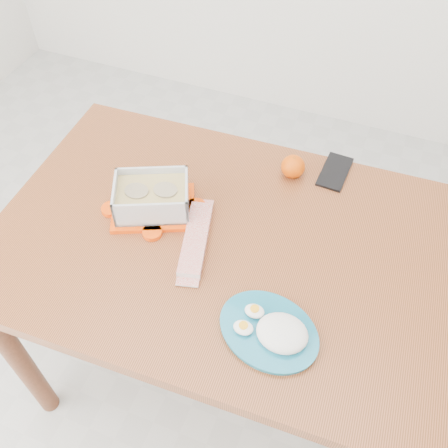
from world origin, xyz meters
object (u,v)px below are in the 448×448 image
(dining_table, at_px, (224,263))
(food_container, at_px, (152,198))
(smartphone, at_px, (335,172))
(rice_plate, at_px, (273,330))
(orange_fruit, at_px, (293,167))

(dining_table, relative_size, food_container, 4.58)
(dining_table, distance_m, food_container, 0.26)
(food_container, bearing_deg, smartphone, 12.83)
(food_container, xyz_separation_m, smartphone, (0.41, 0.31, -0.04))
(dining_table, distance_m, rice_plate, 0.31)
(dining_table, xyz_separation_m, orange_fruit, (0.09, 0.28, 0.13))
(orange_fruit, bearing_deg, rice_plate, -78.39)
(rice_plate, xyz_separation_m, smartphone, (0.01, 0.55, -0.02))
(dining_table, bearing_deg, food_container, 170.77)
(dining_table, height_order, food_container, food_container)
(food_container, xyz_separation_m, orange_fruit, (0.30, 0.26, -0.01))
(dining_table, relative_size, rice_plate, 4.30)
(smartphone, bearing_deg, orange_fruit, -150.86)
(food_container, height_order, rice_plate, food_container)
(smartphone, bearing_deg, dining_table, -117.99)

